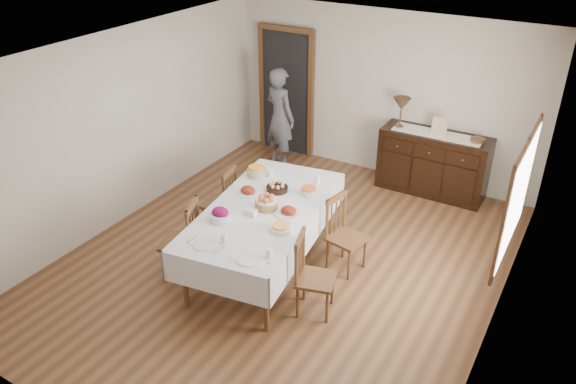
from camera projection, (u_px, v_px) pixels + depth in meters
The scene contains 26 objects.
ground at pixel (284, 261), 7.06m from camera, with size 6.00×6.00×0.00m, color brown.
room_shell at pixel (291, 127), 6.66m from camera, with size 5.02×6.02×2.65m.
dining_table at pixel (264, 215), 6.62m from camera, with size 1.56×2.58×0.84m.
chair_left_near at pixel (184, 239), 6.60m from camera, with size 0.54×0.54×1.00m.
chair_left_far at pixel (222, 200), 7.46m from camera, with size 0.45×0.45×0.95m.
chair_right_near at pixel (311, 274), 6.03m from camera, with size 0.49×0.49×0.96m.
chair_right_far at pixel (344, 233), 6.74m from camera, with size 0.47×0.47×0.97m.
sideboard at pixel (433, 163), 8.44m from camera, with size 1.60×0.58×0.96m.
person at pixel (280, 114), 9.13m from camera, with size 0.55×0.35×1.76m, color #52535D.
bread_basket at pixel (266, 202), 6.54m from camera, with size 0.27×0.27×0.17m.
egg_basket at pixel (277, 188), 6.93m from camera, with size 0.27×0.27×0.11m.
ham_platter_a at pixel (248, 191), 6.88m from camera, with size 0.29×0.29×0.11m.
ham_platter_b at pixel (289, 212), 6.44m from camera, with size 0.31×0.31×0.11m.
beet_bowl at pixel (220, 215), 6.31m from camera, with size 0.26×0.26×0.16m.
carrot_bowl at pixel (309, 191), 6.85m from camera, with size 0.20×0.20×0.10m.
pineapple_bowl at pixel (256, 171), 7.28m from camera, with size 0.24×0.24×0.13m.
casserole_dish at pixel (281, 228), 6.13m from camera, with size 0.26×0.26×0.07m.
butter_dish at pixel (251, 212), 6.42m from camera, with size 0.15×0.11×0.07m.
setting_left at pixel (211, 242), 5.91m from camera, with size 0.44×0.31×0.10m.
setting_right at pixel (255, 257), 5.67m from camera, with size 0.44×0.31×0.10m.
glass_far_a at pixel (271, 173), 7.28m from camera, with size 0.07×0.07×0.09m.
glass_far_b at pixel (318, 179), 7.10m from camera, with size 0.06×0.06×0.10m.
runner at pixel (437, 134), 8.19m from camera, with size 1.30×0.35×0.01m.
table_lamp at pixel (402, 105), 8.27m from camera, with size 0.26×0.26×0.46m.
picture_frame at pixel (439, 127), 8.08m from camera, with size 0.22×0.08×0.28m.
deco_bowl at pixel (477, 140), 7.93m from camera, with size 0.20×0.20×0.06m.
Camera 1 is at (2.96, -4.96, 4.16)m, focal length 35.00 mm.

